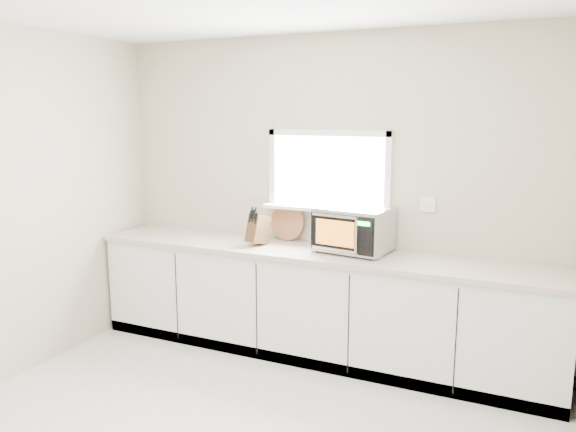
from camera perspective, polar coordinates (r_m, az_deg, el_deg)
The scene contains 7 objects.
back_wall at distance 4.86m, azimuth 4.15°, elevation 2.38°, with size 4.00×0.17×2.70m.
cabinets at distance 4.81m, azimuth 2.75°, elevation -9.03°, with size 3.92×0.60×0.88m, color silver.
countertop at distance 4.67m, azimuth 2.75°, elevation -3.74°, with size 3.92×0.64×0.04m, color #B5A295.
microwave at distance 4.61m, azimuth 6.68°, elevation -1.27°, with size 0.62×0.53×0.37m.
knife_block at distance 4.82m, azimuth -3.06°, elevation -1.28°, with size 0.17×0.25×0.34m.
cutting_board at distance 4.99m, azimuth -0.06°, elevation -0.66°, with size 0.32×0.32×0.02m, color #9C593C.
coffee_grinder at distance 4.49m, azimuth 8.78°, elevation -2.69°, with size 0.16×0.16×0.23m.
Camera 1 is at (1.68, -2.51, 2.04)m, focal length 35.00 mm.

